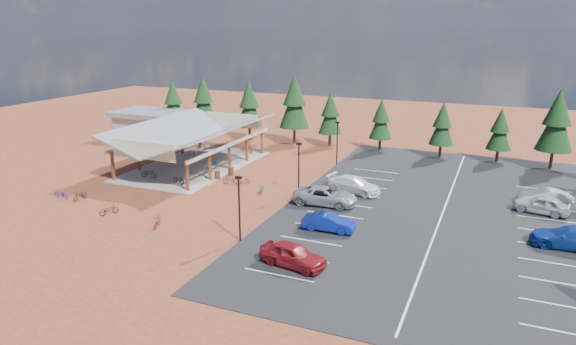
{
  "coord_description": "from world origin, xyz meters",
  "views": [
    {
      "loc": [
        22.45,
        -41.81,
        15.86
      ],
      "look_at": [
        4.3,
        1.01,
        2.42
      ],
      "focal_mm": 32.0,
      "sensor_mm": 36.0,
      "label": 1
    }
  ],
  "objects_px": {
    "bike_12": "(109,210)",
    "bike_3": "(201,146)",
    "bike_1": "(146,167)",
    "car_3": "(354,185)",
    "trash_bin_0": "(217,175)",
    "bike_2": "(191,154)",
    "bike_5": "(207,169)",
    "bike_8": "(80,196)",
    "lamp_post_0": "(239,204)",
    "car_0": "(293,255)",
    "bike_pavilion": "(194,134)",
    "bike_14": "(262,188)",
    "bike_0": "(149,173)",
    "bike_16": "(231,180)",
    "bike_11": "(157,221)",
    "car_1": "(329,222)",
    "bike_10": "(61,194)",
    "car_8": "(541,205)",
    "car_7": "(572,238)",
    "lamp_post_2": "(337,140)",
    "bike_7": "(247,149)",
    "bike_4": "(179,179)",
    "outbuilding": "(154,124)",
    "trash_bin_1": "(231,171)",
    "lamp_post_1": "(299,165)",
    "car_9": "(544,197)",
    "bike_6": "(212,162)",
    "car_2": "(325,196)"
  },
  "relations": [
    {
      "from": "bike_0",
      "to": "bike_16",
      "type": "relative_size",
      "value": 1.12
    },
    {
      "from": "bike_11",
      "to": "outbuilding",
      "type": "bearing_deg",
      "value": 106.19
    },
    {
      "from": "bike_10",
      "to": "bike_14",
      "type": "bearing_deg",
      "value": 122.91
    },
    {
      "from": "bike_11",
      "to": "car_3",
      "type": "height_order",
      "value": "car_3"
    },
    {
      "from": "car_1",
      "to": "car_8",
      "type": "relative_size",
      "value": 0.92
    },
    {
      "from": "lamp_post_1",
      "to": "bike_6",
      "type": "xyz_separation_m",
      "value": [
        -13.05,
        5.63,
        -2.47
      ]
    },
    {
      "from": "bike_3",
      "to": "bike_5",
      "type": "distance_m",
      "value": 11.26
    },
    {
      "from": "bike_0",
      "to": "bike_16",
      "type": "bearing_deg",
      "value": -82.98
    },
    {
      "from": "bike_11",
      "to": "car_1",
      "type": "distance_m",
      "value": 13.88
    },
    {
      "from": "bike_11",
      "to": "car_2",
      "type": "xyz_separation_m",
      "value": [
        10.82,
        10.42,
        0.32
      ]
    },
    {
      "from": "trash_bin_0",
      "to": "bike_10",
      "type": "bearing_deg",
      "value": -132.69
    },
    {
      "from": "bike_4",
      "to": "bike_2",
      "type": "bearing_deg",
      "value": 41.71
    },
    {
      "from": "bike_1",
      "to": "car_3",
      "type": "bearing_deg",
      "value": -70.5
    },
    {
      "from": "bike_5",
      "to": "bike_8",
      "type": "distance_m",
      "value": 13.81
    },
    {
      "from": "bike_pavilion",
      "to": "bike_14",
      "type": "bearing_deg",
      "value": -27.2
    },
    {
      "from": "outbuilding",
      "to": "trash_bin_0",
      "type": "distance_m",
      "value": 24.09
    },
    {
      "from": "car_0",
      "to": "trash_bin_0",
      "type": "bearing_deg",
      "value": 54.09
    },
    {
      "from": "trash_bin_0",
      "to": "bike_2",
      "type": "relative_size",
      "value": 0.52
    },
    {
      "from": "bike_3",
      "to": "bike_4",
      "type": "bearing_deg",
      "value": -160.01
    },
    {
      "from": "bike_pavilion",
      "to": "car_9",
      "type": "relative_size",
      "value": 4.31
    },
    {
      "from": "lamp_post_0",
      "to": "bike_16",
      "type": "xyz_separation_m",
      "value": [
        -7.79,
        12.51,
        -2.54
      ]
    },
    {
      "from": "lamp_post_1",
      "to": "car_8",
      "type": "bearing_deg",
      "value": 9.25
    },
    {
      "from": "trash_bin_0",
      "to": "bike_3",
      "type": "height_order",
      "value": "bike_3"
    },
    {
      "from": "trash_bin_1",
      "to": "bike_10",
      "type": "relative_size",
      "value": 0.5
    },
    {
      "from": "car_8",
      "to": "bike_0",
      "type": "bearing_deg",
      "value": -71.59
    },
    {
      "from": "bike_1",
      "to": "car_1",
      "type": "relative_size",
      "value": 0.36
    },
    {
      "from": "car_1",
      "to": "lamp_post_2",
      "type": "bearing_deg",
      "value": 12.77
    },
    {
      "from": "bike_0",
      "to": "bike_5",
      "type": "bearing_deg",
      "value": -54.52
    },
    {
      "from": "car_1",
      "to": "trash_bin_0",
      "type": "bearing_deg",
      "value": 56.83
    },
    {
      "from": "bike_1",
      "to": "car_9",
      "type": "xyz_separation_m",
      "value": [
        40.37,
        5.11,
        0.23
      ]
    },
    {
      "from": "bike_12",
      "to": "bike_3",
      "type": "bearing_deg",
      "value": -52.53
    },
    {
      "from": "lamp_post_1",
      "to": "bike_5",
      "type": "bearing_deg",
      "value": 167.1
    },
    {
      "from": "bike_7",
      "to": "bike_16",
      "type": "height_order",
      "value": "bike_7"
    },
    {
      "from": "lamp_post_2",
      "to": "car_0",
      "type": "distance_m",
      "value": 26.97
    },
    {
      "from": "bike_4",
      "to": "car_9",
      "type": "bearing_deg",
      "value": -62.37
    },
    {
      "from": "bike_5",
      "to": "car_7",
      "type": "bearing_deg",
      "value": -86.21
    },
    {
      "from": "car_9",
      "to": "bike_3",
      "type": "bearing_deg",
      "value": -108.61
    },
    {
      "from": "bike_4",
      "to": "bike_5",
      "type": "distance_m",
      "value": 4.51
    },
    {
      "from": "bike_pavilion",
      "to": "lamp_post_2",
      "type": "xyz_separation_m",
      "value": [
        15.0,
        7.0,
        -0.85
      ]
    },
    {
      "from": "bike_0",
      "to": "bike_5",
      "type": "distance_m",
      "value": 6.24
    },
    {
      "from": "bike_14",
      "to": "car_7",
      "type": "relative_size",
      "value": 0.32
    },
    {
      "from": "bike_pavilion",
      "to": "bike_14",
      "type": "xyz_separation_m",
      "value": [
        11.55,
        -5.93,
        -3.35
      ]
    },
    {
      "from": "bike_2",
      "to": "bike_10",
      "type": "relative_size",
      "value": 0.95
    },
    {
      "from": "car_3",
      "to": "car_9",
      "type": "bearing_deg",
      "value": -67.51
    },
    {
      "from": "bike_2",
      "to": "bike_7",
      "type": "bearing_deg",
      "value": -62.83
    },
    {
      "from": "trash_bin_0",
      "to": "bike_7",
      "type": "relative_size",
      "value": 0.52
    },
    {
      "from": "lamp_post_0",
      "to": "bike_2",
      "type": "relative_size",
      "value": 2.99
    },
    {
      "from": "bike_1",
      "to": "bike_4",
      "type": "height_order",
      "value": "bike_1"
    },
    {
      "from": "trash_bin_0",
      "to": "bike_11",
      "type": "height_order",
      "value": "bike_11"
    },
    {
      "from": "trash_bin_1",
      "to": "bike_6",
      "type": "bearing_deg",
      "value": 148.4
    }
  ]
}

